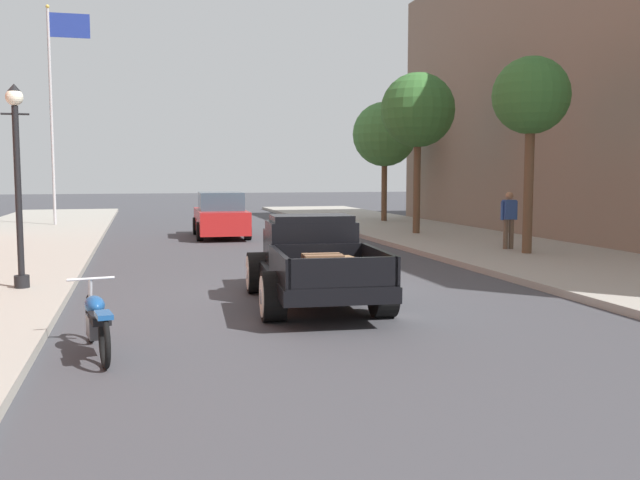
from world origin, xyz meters
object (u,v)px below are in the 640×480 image
street_tree_third (385,135)px  street_tree_second (418,111)px  hotrod_truck_black (312,260)px  street_lamp_near (17,171)px  motorcycle_parked (97,321)px  car_background_red (221,216)px  street_tree_nearest (531,98)px  pedestrian_sidewalk_right (509,217)px  flagpole (56,91)px

street_tree_third → street_tree_second: bearing=-99.5°
hotrod_truck_black → street_tree_second: bearing=59.7°
street_lamp_near → street_tree_second: street_tree_second is taller
motorcycle_parked → street_tree_third: size_ratio=0.39×
car_background_red → street_tree_nearest: bearing=-48.7°
street_tree_second → street_tree_third: size_ratio=1.07×
pedestrian_sidewalk_right → street_tree_nearest: bearing=-92.7°
hotrod_truck_black → street_tree_third: bearing=66.6°
flagpole → street_tree_second: flagpole is taller
flagpole → car_background_red: bearing=-45.2°
motorcycle_parked → street_tree_second: (10.37, 14.59, 4.13)m
street_tree_second → car_background_red: bearing=166.8°
hotrod_truck_black → pedestrian_sidewalk_right: bearing=38.9°
motorcycle_parked → pedestrian_sidewalk_right: bearing=39.2°
hotrod_truck_black → motorcycle_parked: hotrod_truck_black is taller
street_lamp_near → flagpole: 17.81m
street_lamp_near → street_tree_nearest: (12.49, 2.82, 1.97)m
hotrod_truck_black → street_tree_third: size_ratio=0.93×
car_background_red → motorcycle_parked: bearing=-101.8°
pedestrian_sidewalk_right → street_tree_second: bearing=95.1°
pedestrian_sidewalk_right → flagpole: bearing=135.2°
street_lamp_near → street_tree_second: 15.56m
car_background_red → street_tree_third: size_ratio=0.80×
street_lamp_near → street_tree_nearest: size_ratio=0.72×
hotrod_truck_black → street_lamp_near: 5.83m
hotrod_truck_black → street_tree_second: street_tree_second is taller
street_tree_second → motorcycle_parked: bearing=-125.4°
hotrod_truck_black → street_tree_third: street_tree_third is taller
street_tree_second → street_tree_third: 6.70m
hotrod_truck_black → street_lamp_near: (-5.23, 1.98, 1.63)m
motorcycle_parked → street_tree_nearest: size_ratio=0.40×
street_tree_third → flagpole: bearing=175.1°
street_tree_second → street_tree_nearest: bearing=-86.1°
motorcycle_parked → street_tree_second: bearing=54.6°
flagpole → motorcycle_parked: bearing=-83.0°
hotrod_truck_black → street_lamp_near: bearing=159.2°
street_tree_second → street_tree_third: (1.10, 6.59, -0.49)m
hotrod_truck_black → street_tree_second: (6.79, 11.62, 3.82)m
street_tree_nearest → flagpole: bearing=132.8°
street_tree_nearest → street_tree_third: street_tree_third is taller
car_background_red → street_lamp_near: (-5.06, -11.28, 1.62)m
car_background_red → street_tree_second: (6.97, -1.64, 3.81)m
motorcycle_parked → street_tree_third: (11.47, 21.19, 3.65)m
car_background_red → street_tree_second: street_tree_second is taller
pedestrian_sidewalk_right → street_tree_third: (0.59, 12.32, 3.00)m
pedestrian_sidewalk_right → street_tree_third: size_ratio=0.30×
pedestrian_sidewalk_right → street_lamp_near: 13.20m
hotrod_truck_black → pedestrian_sidewalk_right: 9.39m
car_background_red → street_tree_nearest: (7.43, -8.46, 3.59)m
car_background_red → street_tree_nearest: street_tree_nearest is taller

